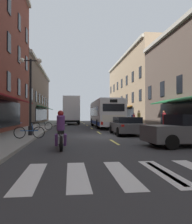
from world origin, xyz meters
TOP-DOWN VIEW (x-y plane):
  - ground_plane at (0.00, 0.00)m, footprint 34.80×80.00m
  - lane_centre_dashes at (0.00, -0.25)m, footprint 0.14×73.90m
  - crosswalk_near at (0.00, -10.00)m, footprint 7.10×2.80m
  - sidewalk_left at (-5.90, 0.00)m, footprint 3.00×80.00m
  - sidewalk_right at (5.90, 0.00)m, footprint 3.00×80.00m
  - transit_bus at (1.72, 10.92)m, footprint 2.74×11.40m
  - box_truck at (-2.14, 19.95)m, footprint 2.50×7.76m
  - sedan_mid at (1.77, 0.84)m, footprint 2.00×4.23m
  - sedan_far at (-2.44, 31.56)m, footprint 1.99×4.79m
  - motorcycle_rider at (-2.77, -5.68)m, footprint 0.62×2.07m
  - bicycle_near at (-4.65, -2.35)m, footprint 1.71×0.48m
  - bicycle_mid at (-4.73, 4.67)m, footprint 1.68×0.55m
  - pedestrian_near at (6.15, 14.30)m, footprint 0.51×0.36m
  - pedestrian_far at (5.46, 9.73)m, footprint 0.36×0.36m
  - pedestrian_rear at (6.76, 5.75)m, footprint 0.36×0.36m
  - street_lamp_twin at (-4.92, -0.39)m, footprint 1.42×0.32m

SIDE VIEW (x-z plane):
  - ground_plane at x=0.00m, z-range -0.10..0.00m
  - lane_centre_dashes at x=0.00m, z-range 0.00..0.01m
  - crosswalk_near at x=0.00m, z-range 0.00..0.01m
  - sidewalk_left at x=-5.90m, z-range 0.00..0.14m
  - sidewalk_right at x=5.90m, z-range 0.00..0.14m
  - bicycle_near at x=-4.65m, z-range 0.05..0.96m
  - bicycle_mid at x=-4.73m, z-range 0.05..0.96m
  - sedan_mid at x=1.77m, z-range 0.02..1.33m
  - sedan_far at x=-2.44m, z-range 0.01..1.38m
  - motorcycle_rider at x=-2.77m, z-range -0.12..1.54m
  - pedestrian_near at x=6.15m, z-range 0.18..1.77m
  - pedestrian_rear at x=6.76m, z-range 0.17..1.93m
  - pedestrian_far at x=5.46m, z-range 0.17..2.01m
  - transit_bus at x=1.72m, z-range 0.08..3.20m
  - box_truck at x=-2.14m, z-range 0.05..4.19m
  - street_lamp_twin at x=-4.92m, z-range 0.42..5.43m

